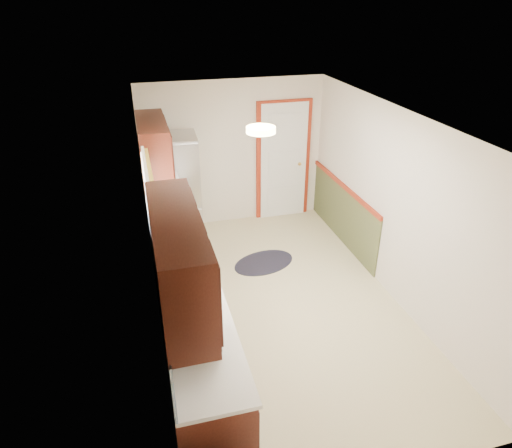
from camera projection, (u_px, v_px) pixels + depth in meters
room_shell at (280, 220)px, 5.35m from camera, size 3.20×5.20×2.52m
kitchen_run at (180, 277)px, 5.00m from camera, size 0.63×4.00×2.20m
back_wall_trim at (296, 172)px, 7.62m from camera, size 1.12×2.30×2.08m
ceiling_fixture at (261, 130)px, 4.58m from camera, size 0.30×0.30×0.06m
microwave at (198, 323)px, 3.86m from camera, size 0.30×0.51×0.34m
refrigerator at (176, 190)px, 7.03m from camera, size 0.74×0.73×1.71m
rug at (264, 262)px, 6.76m from camera, size 1.08×0.86×0.01m
cooktop at (169, 203)px, 6.39m from camera, size 0.55×0.65×0.02m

